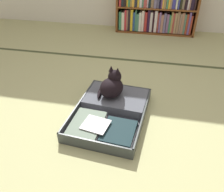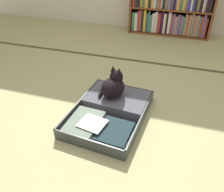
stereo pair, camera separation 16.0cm
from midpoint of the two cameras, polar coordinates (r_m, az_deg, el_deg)
name	(u,v)px [view 2 (the right image)]	position (r m, az deg, el deg)	size (l,w,h in m)	color
ground_plane	(115,121)	(1.96, 3.06, -6.15)	(10.00, 10.00, 0.00)	tan
tatami_border	(141,61)	(2.92, 8.87, 8.40)	(4.80, 0.05, 0.00)	#3D4728
bookshelf	(170,10)	(3.80, 15.41, 19.81)	(1.21, 0.28, 0.77)	brown
open_suitcase	(110,110)	(1.99, 1.91, -3.65)	(0.64, 0.83, 0.10)	#363D3D
black_cat	(114,86)	(2.03, 2.66, 2.47)	(0.27, 0.28, 0.27)	black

